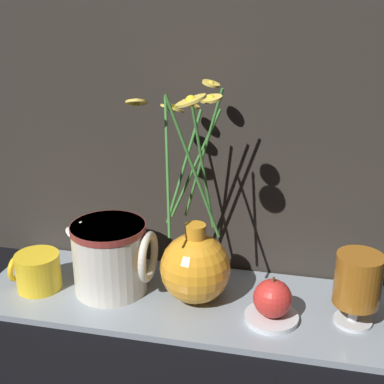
{
  "coord_description": "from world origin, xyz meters",
  "views": [
    {
      "loc": [
        0.18,
        -0.82,
        0.55
      ],
      "look_at": [
        0.0,
        0.0,
        0.22
      ],
      "focal_mm": 50.0,
      "sensor_mm": 36.0,
      "label": 1
    }
  ],
  "objects_px": {
    "yellow_mug": "(37,271)",
    "ceramic_pitcher": "(112,254)",
    "tea_glass": "(358,282)",
    "orange_fruit": "(272,298)",
    "vase_with_flowers": "(195,263)"
  },
  "relations": [
    {
      "from": "vase_with_flowers",
      "to": "yellow_mug",
      "type": "height_order",
      "value": "vase_with_flowers"
    },
    {
      "from": "vase_with_flowers",
      "to": "tea_glass",
      "type": "height_order",
      "value": "vase_with_flowers"
    },
    {
      "from": "vase_with_flowers",
      "to": "orange_fruit",
      "type": "bearing_deg",
      "value": -13.82
    },
    {
      "from": "tea_glass",
      "to": "orange_fruit",
      "type": "relative_size",
      "value": 1.73
    },
    {
      "from": "vase_with_flowers",
      "to": "ceramic_pitcher",
      "type": "bearing_deg",
      "value": 177.98
    },
    {
      "from": "yellow_mug",
      "to": "ceramic_pitcher",
      "type": "relative_size",
      "value": 0.57
    },
    {
      "from": "orange_fruit",
      "to": "yellow_mug",
      "type": "bearing_deg",
      "value": 178.64
    },
    {
      "from": "yellow_mug",
      "to": "ceramic_pitcher",
      "type": "height_order",
      "value": "ceramic_pitcher"
    },
    {
      "from": "orange_fruit",
      "to": "tea_glass",
      "type": "bearing_deg",
      "value": 9.92
    },
    {
      "from": "yellow_mug",
      "to": "tea_glass",
      "type": "height_order",
      "value": "tea_glass"
    },
    {
      "from": "ceramic_pitcher",
      "to": "tea_glass",
      "type": "bearing_deg",
      "value": -2.19
    },
    {
      "from": "ceramic_pitcher",
      "to": "orange_fruit",
      "type": "bearing_deg",
      "value": -7.66
    },
    {
      "from": "ceramic_pitcher",
      "to": "orange_fruit",
      "type": "distance_m",
      "value": 0.3
    },
    {
      "from": "yellow_mug",
      "to": "orange_fruit",
      "type": "relative_size",
      "value": 1.26
    },
    {
      "from": "ceramic_pitcher",
      "to": "tea_glass",
      "type": "xyz_separation_m",
      "value": [
        0.43,
        -0.02,
        0.01
      ]
    }
  ]
}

